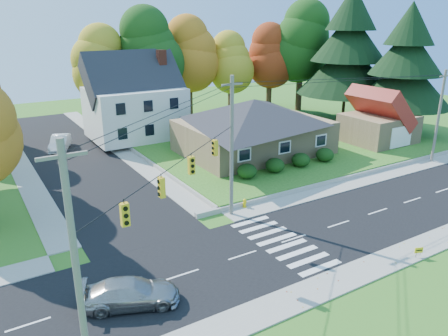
% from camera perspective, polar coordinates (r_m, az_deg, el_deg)
% --- Properties ---
extents(ground, '(120.00, 120.00, 0.00)m').
position_cam_1_polar(ground, '(28.93, 9.11, -9.12)').
color(ground, '#3D7923').
extents(road_main, '(90.00, 8.00, 0.02)m').
position_cam_1_polar(road_main, '(28.92, 9.11, -9.10)').
color(road_main, black).
rests_on(road_main, ground).
extents(road_cross, '(8.00, 44.00, 0.02)m').
position_cam_1_polar(road_cross, '(47.93, -19.35, 1.56)').
color(road_cross, black).
rests_on(road_cross, ground).
extents(sidewalk_north, '(90.00, 2.00, 0.08)m').
position_cam_1_polar(sidewalk_north, '(32.43, 3.40, -5.58)').
color(sidewalk_north, '#9C9A90').
rests_on(sidewalk_north, ground).
extents(sidewalk_south, '(90.00, 2.00, 0.08)m').
position_cam_1_polar(sidewalk_south, '(25.88, 16.45, -13.27)').
color(sidewalk_south, '#9C9A90').
rests_on(sidewalk_south, ground).
extents(lawn, '(30.00, 30.00, 0.50)m').
position_cam_1_polar(lawn, '(51.81, 5.16, 4.12)').
color(lawn, '#3D7923').
rests_on(lawn, ground).
extents(ranch_house, '(14.60, 10.60, 5.40)m').
position_cam_1_polar(ranch_house, '(44.29, 3.89, 5.60)').
color(ranch_house, tan).
rests_on(ranch_house, lawn).
extents(colonial_house, '(10.40, 8.40, 9.60)m').
position_cam_1_polar(colonial_house, '(50.88, -11.54, 8.54)').
color(colonial_house, silver).
rests_on(colonial_house, lawn).
extents(garage, '(7.30, 6.30, 4.60)m').
position_cam_1_polar(garage, '(51.00, 19.61, 5.85)').
color(garage, tan).
rests_on(garage, lawn).
extents(hedge_row, '(10.70, 1.70, 1.27)m').
position_cam_1_polar(hedge_row, '(39.86, 8.37, 0.72)').
color(hedge_row, '#163A10').
rests_on(hedge_row, lawn).
extents(traffic_infrastructure, '(38.10, 10.66, 10.00)m').
position_cam_1_polar(traffic_infrastructure, '(27.79, 7.63, 1.30)').
color(traffic_infrastructure, '#666059').
rests_on(traffic_infrastructure, ground).
extents(tree_lot_0, '(6.72, 6.72, 12.51)m').
position_cam_1_polar(tree_lot_0, '(55.42, -16.05, 12.93)').
color(tree_lot_0, '#3F2A19').
rests_on(tree_lot_0, lawn).
extents(tree_lot_1, '(7.84, 7.84, 14.60)m').
position_cam_1_polar(tree_lot_1, '(56.30, -9.83, 14.79)').
color(tree_lot_1, '#3F2A19').
rests_on(tree_lot_1, lawn).
extents(tree_lot_2, '(7.28, 7.28, 13.56)m').
position_cam_1_polar(tree_lot_2, '(59.74, -4.67, 14.60)').
color(tree_lot_2, '#3F2A19').
rests_on(tree_lot_2, lawn).
extents(tree_lot_3, '(6.16, 6.16, 11.47)m').
position_cam_1_polar(tree_lot_3, '(61.94, 0.89, 13.61)').
color(tree_lot_3, '#3F2A19').
rests_on(tree_lot_3, lawn).
extents(tree_lot_4, '(6.72, 6.72, 12.51)m').
position_cam_1_polar(tree_lot_4, '(64.49, 6.04, 14.31)').
color(tree_lot_4, '#3F2A19').
rests_on(tree_lot_4, lawn).
extents(tree_lot_5, '(8.40, 8.40, 15.64)m').
position_cam_1_polar(tree_lot_5, '(65.34, 10.11, 15.91)').
color(tree_lot_5, '#3F2A19').
rests_on(tree_lot_5, lawn).
extents(conifer_east_a, '(12.80, 12.80, 16.96)m').
position_cam_1_polar(conifer_east_a, '(60.34, 15.95, 14.42)').
color(conifer_east_a, '#3F2A19').
rests_on(conifer_east_a, lawn).
extents(conifer_east_b, '(11.20, 11.20, 14.84)m').
position_cam_1_polar(conifer_east_b, '(56.10, 22.63, 12.26)').
color(conifer_east_b, '#3F2A19').
rests_on(conifer_east_b, lawn).
extents(silver_sedan, '(5.16, 3.55, 1.39)m').
position_cam_1_polar(silver_sedan, '(22.80, -12.09, -15.67)').
color(silver_sedan, '#A1A1A1').
rests_on(silver_sedan, road_main).
extents(white_car, '(3.26, 5.04, 1.57)m').
position_cam_1_polar(white_car, '(50.19, -20.63, 3.12)').
color(white_car, silver).
rests_on(white_car, road_cross).
extents(fire_hydrant, '(0.42, 0.33, 0.74)m').
position_cam_1_polar(fire_hydrant, '(32.82, 2.71, -4.66)').
color(fire_hydrant, yellow).
rests_on(fire_hydrant, ground).
extents(yard_sign, '(0.51, 0.23, 0.67)m').
position_cam_1_polar(yard_sign, '(28.73, 24.10, -9.81)').
color(yard_sign, black).
rests_on(yard_sign, ground).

